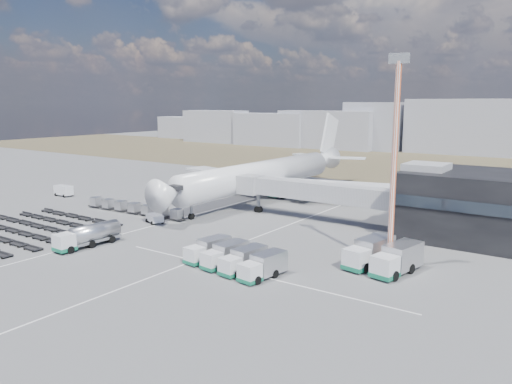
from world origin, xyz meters
The scene contains 16 objects.
ground centered at (0.00, 0.00, 0.00)m, with size 420.00×420.00×0.00m, color #565659.
grass_strip centered at (0.00, 110.00, 0.01)m, with size 420.00×90.00×0.01m, color #4C422D.
lane_markings centered at (9.77, 3.00, 0.01)m, with size 47.12×110.00×0.01m.
terminal centered at (47.77, 23.96, 5.25)m, with size 30.40×16.40×11.00m.
jet_bridge centered at (15.90, 20.42, 5.05)m, with size 30.30×3.80×7.05m.
airliner centered at (0.00, 32.38, 5.29)m, with size 51.59×64.53×17.62m.
skyline centered at (-3.66, 149.36, 8.75)m, with size 303.07×25.77×24.91m.
fuel_tanker centered at (-0.65, -11.75, 1.56)m, with size 2.90×9.77×3.12m.
pushback_tug centered at (-3.14, 3.36, 0.75)m, with size 3.37×1.89×1.51m, color silver.
utility_van centered at (-37.49, 9.31, 1.17)m, with size 4.38×1.98×2.33m, color silver.
catering_truck centered at (1.05, 36.22, 1.37)m, with size 2.94×6.05×2.69m.
service_trucks_near centered at (22.09, -7.56, 1.42)m, with size 12.53×8.04×2.61m.
service_trucks_far centered at (37.00, 2.56, 1.73)m, with size 7.96×9.00×3.18m.
uld_row centered at (-11.62, 6.33, 1.08)m, with size 23.32×2.87×1.80m.
baggage_dollies centered at (-16.94, -11.90, 0.33)m, with size 25.77×20.79×0.66m.
floodlight_mast centered at (37.37, 3.88, 12.82)m, with size 2.44×1.97×25.57m.
Camera 1 is at (57.75, -53.70, 19.96)m, focal length 35.00 mm.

